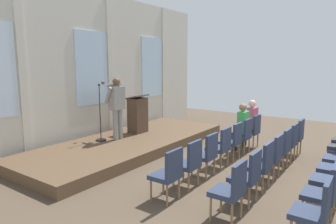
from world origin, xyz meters
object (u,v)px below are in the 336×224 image
(chair_r1_c4, at_px, (282,146))
(chair_r2_c2, at_px, (331,176))
(chair_r1_c3, at_px, (273,154))
(chair_r2_c0, at_px, (316,209))
(chair_r0_c5, at_px, (244,134))
(chair_r1_c0, at_px, (232,188))
(chair_r0_c1, at_px, (190,161))
(chair_r1_c1, at_px, (248,174))
(chair_r0_c2, at_px, (207,153))
(chair_r0_c6, at_px, (253,129))
(audience_r0_c5, at_px, (241,126))
(mic_stand, at_px, (101,128))
(chair_r0_c4, at_px, (233,139))
(lectern, at_px, (138,114))
(chair_r2_c3, at_px, (336,165))
(chair_r1_c5, at_px, (289,140))
(chair_r0_c0, at_px, (169,172))
(audience_r0_c6, at_px, (250,121))
(chair_r2_c1, at_px, (324,191))
(speaker, at_px, (117,104))
(chair_r1_c6, at_px, (296,135))
(chair_r1_c2, at_px, (262,163))
(chair_r0_c3, at_px, (221,145))

(chair_r1_c4, relative_size, chair_r2_c2, 1.00)
(chair_r1_c3, height_order, chair_r2_c0, same)
(chair_r0_c5, height_order, chair_r2_c0, same)
(chair_r0_c5, bearing_deg, chair_r1_c0, -161.49)
(chair_r0_c1, height_order, chair_r1_c1, same)
(chair_r0_c2, bearing_deg, chair_r0_c6, 0.00)
(chair_r0_c1, distance_m, audience_r0_c5, 2.75)
(mic_stand, height_order, chair_r0_c6, mic_stand)
(chair_r0_c4, height_order, chair_r0_c6, same)
(chair_r1_c4, bearing_deg, lectern, 89.04)
(chair_r2_c3, bearing_deg, chair_r1_c1, 140.07)
(chair_r2_c3, bearing_deg, chair_r1_c5, 39.93)
(lectern, xyz_separation_m, chair_r0_c0, (-2.81, -3.12, -0.29))
(chair_r0_c0, distance_m, audience_r0_c6, 4.11)
(chair_r1_c5, xyz_separation_m, chair_r2_c1, (-2.74, -1.15, 0.00))
(speaker, relative_size, chair_r1_c4, 1.81)
(chair_r0_c0, relative_size, chair_r1_c4, 1.00)
(chair_r1_c6, bearing_deg, chair_r1_c2, 180.00)
(chair_r1_c1, distance_m, chair_r1_c5, 2.74)
(audience_r0_c6, relative_size, chair_r2_c0, 1.44)
(chair_r0_c5, bearing_deg, chair_r0_c1, 180.00)
(chair_r0_c0, distance_m, chair_r0_c4, 2.74)
(chair_r0_c0, xyz_separation_m, chair_r1_c0, (0.00, -1.15, 0.00))
(chair_r0_c0, height_order, chair_r0_c3, same)
(chair_r0_c3, relative_size, chair_r2_c1, 1.00)
(chair_r2_c2, bearing_deg, chair_r0_c4, 59.14)
(chair_r0_c0, relative_size, chair_r1_c5, 1.00)
(audience_r0_c5, height_order, chair_r1_c6, audience_r0_c5)
(chair_r0_c5, height_order, chair_r1_c5, same)
(chair_r1_c5, bearing_deg, chair_r0_c1, 157.29)
(chair_r2_c3, bearing_deg, chair_r0_c5, 59.14)
(chair_r1_c5, distance_m, chair_r2_c1, 2.97)
(chair_r0_c6, bearing_deg, speaker, 126.54)
(chair_r1_c3, relative_size, chair_r2_c2, 1.00)
(chair_r0_c2, relative_size, chair_r1_c0, 1.00)
(chair_r1_c1, bearing_deg, mic_stand, 79.92)
(mic_stand, xyz_separation_m, audience_r0_c5, (1.95, -3.22, 0.13))
(speaker, distance_m, chair_r1_c1, 4.41)
(chair_r1_c0, bearing_deg, chair_r0_c4, 22.71)
(audience_r0_c5, xyz_separation_m, chair_r2_c1, (-2.74, -2.37, -0.20))
(speaker, xyz_separation_m, audience_r0_c5, (1.57, -2.96, -0.52))
(chair_r1_c1, height_order, chair_r1_c5, same)
(chair_r2_c2, bearing_deg, chair_r2_c1, 180.00)
(chair_r0_c5, bearing_deg, chair_r1_c2, -150.84)
(mic_stand, xyz_separation_m, chair_r1_c2, (-0.11, -4.44, -0.07))
(chair_r0_c3, xyz_separation_m, chair_r0_c4, (0.68, 0.00, 0.00))
(chair_r1_c3, distance_m, chair_r1_c5, 1.37)
(lectern, bearing_deg, chair_r0_c2, -114.76)
(chair_r0_c1, bearing_deg, chair_r0_c4, 0.00)
(chair_r0_c0, distance_m, chair_r1_c1, 1.33)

